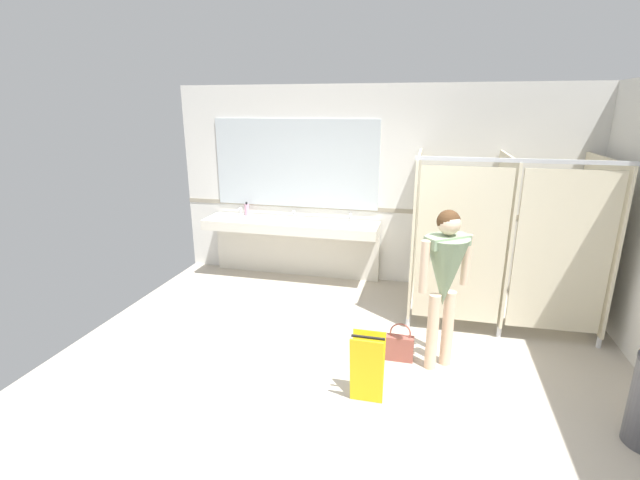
{
  "coord_description": "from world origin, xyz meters",
  "views": [
    {
      "loc": [
        0.62,
        -3.56,
        2.44
      ],
      "look_at": [
        -0.47,
        0.89,
        1.07
      ],
      "focal_mm": 25.13,
      "sensor_mm": 36.0,
      "label": 1
    }
  ],
  "objects_px": {
    "person_standing": "(445,272)",
    "paper_cup": "(277,219)",
    "wet_floor_sign": "(367,368)",
    "handbag": "(400,347)",
    "soap_dispenser": "(247,210)"
  },
  "relations": [
    {
      "from": "paper_cup",
      "to": "wet_floor_sign",
      "type": "height_order",
      "value": "paper_cup"
    },
    {
      "from": "handbag",
      "to": "wet_floor_sign",
      "type": "distance_m",
      "value": 0.79
    },
    {
      "from": "person_standing",
      "to": "handbag",
      "type": "height_order",
      "value": "person_standing"
    },
    {
      "from": "soap_dispenser",
      "to": "wet_floor_sign",
      "type": "xyz_separation_m",
      "value": [
        2.2,
        -2.73,
        -0.65
      ]
    },
    {
      "from": "soap_dispenser",
      "to": "wet_floor_sign",
      "type": "height_order",
      "value": "soap_dispenser"
    },
    {
      "from": "paper_cup",
      "to": "soap_dispenser",
      "type": "bearing_deg",
      "value": 152.29
    },
    {
      "from": "person_standing",
      "to": "paper_cup",
      "type": "height_order",
      "value": "person_standing"
    },
    {
      "from": "wet_floor_sign",
      "to": "handbag",
      "type": "bearing_deg",
      "value": 72.78
    },
    {
      "from": "person_standing",
      "to": "wet_floor_sign",
      "type": "xyz_separation_m",
      "value": [
        -0.6,
        -0.72,
        -0.66
      ]
    },
    {
      "from": "person_standing",
      "to": "paper_cup",
      "type": "distance_m",
      "value": 2.8
    },
    {
      "from": "person_standing",
      "to": "paper_cup",
      "type": "bearing_deg",
      "value": 142.52
    },
    {
      "from": "person_standing",
      "to": "wet_floor_sign",
      "type": "height_order",
      "value": "person_standing"
    },
    {
      "from": "person_standing",
      "to": "soap_dispenser",
      "type": "distance_m",
      "value": 3.45
    },
    {
      "from": "handbag",
      "to": "person_standing",
      "type": "bearing_deg",
      "value": -2.28
    },
    {
      "from": "soap_dispenser",
      "to": "wet_floor_sign",
      "type": "relative_size",
      "value": 0.32
    }
  ]
}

